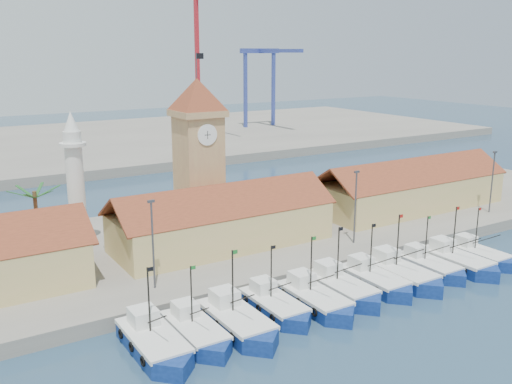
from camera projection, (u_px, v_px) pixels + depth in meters
ground at (325, 319)px, 53.27m from camera, size 400.00×400.00×0.00m
quay at (208, 241)px, 72.89m from camera, size 140.00×32.00×1.50m
terminal at (52, 147)px, 143.75m from camera, size 240.00×80.00×2.00m
boat_0 at (155, 345)px, 47.06m from camera, size 3.72×10.18×7.70m
boat_1 at (197, 333)px, 49.12m from camera, size 3.37×9.23×6.99m
boat_2 at (238, 323)px, 50.78m from camera, size 3.76×10.31×7.80m
boat_3 at (276, 307)px, 54.15m from camera, size 3.38×9.25×7.00m
boat_4 at (316, 301)px, 55.39m from camera, size 3.60×9.87×7.47m
boat_5 at (343, 289)px, 58.04m from camera, size 3.65×10.00×7.56m
boat_6 at (375, 281)px, 60.11m from camera, size 3.49×9.57×7.24m
boat_7 at (402, 275)px, 61.72m from camera, size 3.76×10.30×7.79m
boat_8 at (430, 267)px, 64.18m from camera, size 3.30×9.05×6.85m
boat_9 at (459, 262)px, 65.43m from camera, size 3.67×10.05×7.61m
boat_10 at (480, 256)px, 67.75m from camera, size 3.29×9.00×6.81m
hall_center at (222, 225)px, 68.81m from camera, size 27.04×10.13×7.61m
hall_right at (410, 191)px, 85.20m from camera, size 31.20×10.13×7.61m
clock_tower at (199, 152)px, 71.84m from camera, size 5.80×5.80×22.70m
minaret at (75, 180)px, 66.35m from camera, size 3.00×3.00×16.30m
palm_tree at (37, 220)px, 62.97m from camera, size 5.60×5.03×8.39m
lamp_posts at (261, 221)px, 61.87m from camera, size 80.70×0.25×9.03m
crane_red_right at (200, 41)px, 151.83m from camera, size 1.00×35.37×44.84m
gantry at (266, 66)px, 168.17m from camera, size 13.00×22.00×23.20m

